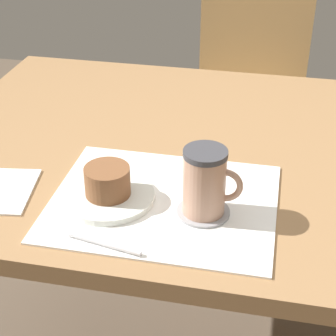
% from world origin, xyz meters
% --- Properties ---
extents(dining_table, '(1.25, 0.86, 0.74)m').
position_xyz_m(dining_table, '(0.00, 0.00, 0.67)').
color(dining_table, '#997047').
rests_on(dining_table, ground_plane).
extents(wooden_chair, '(0.44, 0.44, 0.94)m').
position_xyz_m(wooden_chair, '(0.00, 0.80, 0.51)').
color(wooden_chair, tan).
rests_on(wooden_chair, ground_plane).
extents(placemat, '(0.40, 0.33, 0.00)m').
position_xyz_m(placemat, '(-0.08, -0.22, 0.74)').
color(placemat, white).
rests_on(placemat, dining_table).
extents(pastry_plate, '(0.17, 0.17, 0.01)m').
position_xyz_m(pastry_plate, '(-0.17, -0.24, 0.75)').
color(pastry_plate, silver).
rests_on(pastry_plate, placemat).
extents(pastry, '(0.08, 0.08, 0.05)m').
position_xyz_m(pastry, '(-0.17, -0.24, 0.78)').
color(pastry, brown).
rests_on(pastry, pastry_plate).
extents(coffee_coaster, '(0.09, 0.09, 0.00)m').
position_xyz_m(coffee_coaster, '(-0.00, -0.25, 0.75)').
color(coffee_coaster, '#99999E').
rests_on(coffee_coaster, placemat).
extents(coffee_mug, '(0.11, 0.07, 0.12)m').
position_xyz_m(coffee_mug, '(-0.00, -0.25, 0.81)').
color(coffee_mug, tan).
rests_on(coffee_mug, coffee_coaster).
extents(teaspoon, '(0.13, 0.03, 0.01)m').
position_xyz_m(teaspoon, '(-0.14, -0.37, 0.75)').
color(teaspoon, silver).
rests_on(teaspoon, placemat).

